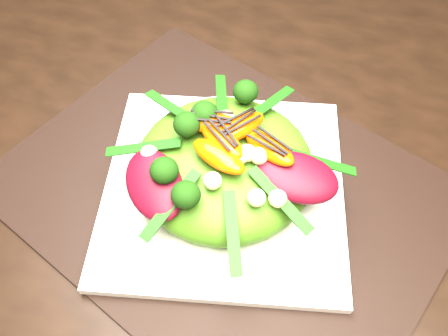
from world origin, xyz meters
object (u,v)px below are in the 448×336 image
(placemat, at_px, (224,191))
(orange_segment, at_px, (223,118))
(lettuce_mound, at_px, (224,165))
(plate_base, at_px, (224,188))
(dining_table, at_px, (147,76))
(salad_bowl, at_px, (224,181))

(placemat, height_order, orange_segment, orange_segment)
(lettuce_mound, bearing_deg, orange_segment, 110.12)
(orange_segment, bearing_deg, placemat, -69.88)
(lettuce_mound, bearing_deg, placemat, 45.00)
(plate_base, height_order, lettuce_mound, lettuce_mound)
(plate_base, xyz_separation_m, orange_segment, (-0.01, 0.03, 0.08))
(dining_table, relative_size, salad_bowl, 6.78)
(dining_table, relative_size, orange_segment, 27.01)
(placemat, height_order, lettuce_mound, lettuce_mound)
(salad_bowl, bearing_deg, orange_segment, 110.12)
(dining_table, height_order, placemat, dining_table)
(placemat, bearing_deg, salad_bowl, -135.00)
(salad_bowl, relative_size, orange_segment, 3.98)
(orange_segment, bearing_deg, lettuce_mound, -69.88)
(placemat, xyz_separation_m, lettuce_mound, (-0.00, -0.00, 0.05))
(salad_bowl, height_order, orange_segment, orange_segment)
(dining_table, height_order, orange_segment, dining_table)
(plate_base, xyz_separation_m, lettuce_mound, (0.00, 0.00, 0.04))
(orange_segment, bearing_deg, dining_table, 140.49)
(placemat, relative_size, salad_bowl, 1.99)
(lettuce_mound, distance_m, orange_segment, 0.05)
(dining_table, relative_size, lettuce_mound, 8.56)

